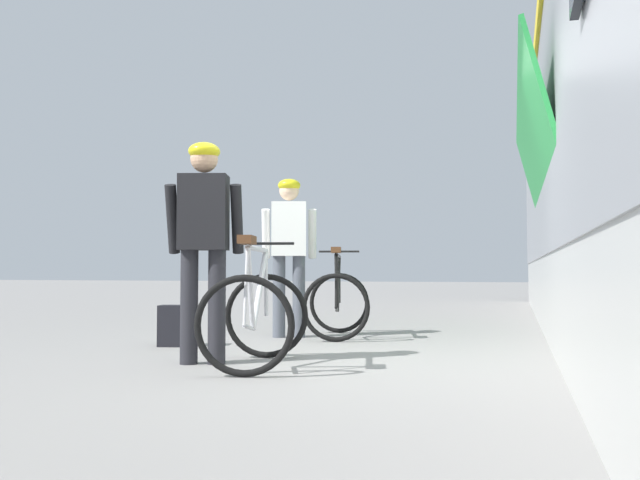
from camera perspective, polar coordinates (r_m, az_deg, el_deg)
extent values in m
plane|color=gray|center=(5.26, 2.68, -10.70)|extent=(80.00, 80.00, 0.00)
cube|color=#238C3D|center=(7.62, 18.39, 5.50)|extent=(0.46, 5.06, 1.66)
cylinder|color=#4C515B|center=(7.38, -3.55, -4.88)|extent=(0.14, 0.14, 0.90)
cylinder|color=#4C515B|center=(7.38, -1.83, -4.88)|extent=(0.14, 0.14, 0.90)
cube|color=white|center=(7.39, -2.68, 0.94)|extent=(0.43, 0.34, 0.60)
cylinder|color=white|center=(7.44, -4.67, 0.54)|extent=(0.16, 0.27, 0.56)
cylinder|color=white|center=(7.42, -0.66, 0.53)|extent=(0.16, 0.27, 0.56)
sphere|color=beige|center=(7.43, -2.67, 4.25)|extent=(0.22, 0.22, 0.22)
ellipsoid|color=yellow|center=(7.43, -2.67, 4.72)|extent=(0.32, 0.34, 0.14)
cylinder|color=#232328|center=(5.37, -11.19, -5.66)|extent=(0.14, 0.14, 0.90)
cylinder|color=#232328|center=(5.33, -8.86, -5.70)|extent=(0.14, 0.14, 0.90)
cube|color=black|center=(5.36, -9.97, 2.34)|extent=(0.43, 0.33, 0.60)
cylinder|color=black|center=(5.45, -12.58, 1.76)|extent=(0.16, 0.27, 0.56)
cylinder|color=black|center=(5.36, -7.16, 1.80)|extent=(0.16, 0.27, 0.56)
sphere|color=tan|center=(5.42, -9.93, 6.88)|extent=(0.22, 0.22, 0.22)
ellipsoid|color=yellow|center=(5.43, -9.92, 7.51)|extent=(0.32, 0.33, 0.14)
torus|color=black|center=(7.92, 1.67, -5.42)|extent=(0.70, 0.20, 0.71)
torus|color=black|center=(6.90, 1.37, -5.83)|extent=(0.70, 0.20, 0.71)
cylinder|color=black|center=(7.56, 1.57, -3.67)|extent=(0.18, 0.64, 0.63)
cylinder|color=black|center=(7.44, 1.54, -1.36)|extent=(0.23, 0.84, 0.04)
cylinder|color=black|center=(7.13, 1.44, -3.73)|extent=(0.10, 0.28, 0.62)
cylinder|color=black|center=(7.08, 1.43, -5.96)|extent=(0.11, 0.36, 0.08)
cylinder|color=black|center=(6.95, 1.39, -3.54)|extent=(0.05, 0.15, 0.56)
cylinder|color=black|center=(7.89, 1.66, -3.43)|extent=(0.05, 0.09, 0.55)
cylinder|color=black|center=(7.86, 1.65, -0.99)|extent=(0.47, 0.13, 0.02)
cube|color=#4C2D19|center=(6.98, 1.39, -0.87)|extent=(0.15, 0.26, 0.06)
torus|color=black|center=(5.66, -4.63, -6.51)|extent=(0.70, 0.20, 0.71)
torus|color=black|center=(4.66, -6.54, -7.33)|extent=(0.70, 0.20, 0.71)
cylinder|color=silver|center=(5.30, -5.20, -4.08)|extent=(0.18, 0.64, 0.63)
cylinder|color=silver|center=(5.18, -5.40, -0.78)|extent=(0.22, 0.84, 0.04)
cylinder|color=silver|center=(4.88, -6.01, -4.20)|extent=(0.10, 0.28, 0.62)
cylinder|color=silver|center=(4.83, -6.15, -7.48)|extent=(0.10, 0.36, 0.08)
cylinder|color=silver|center=(4.70, -6.38, -3.93)|extent=(0.05, 0.15, 0.56)
cylinder|color=silver|center=(5.62, -4.66, -3.73)|extent=(0.05, 0.09, 0.55)
cylinder|color=black|center=(5.60, -4.69, -0.31)|extent=(0.47, 0.13, 0.02)
cube|color=#4C2D19|center=(4.73, -6.30, 0.01)|extent=(0.15, 0.26, 0.06)
cube|color=black|center=(6.67, -12.46, -7.21)|extent=(0.31, 0.23, 0.40)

